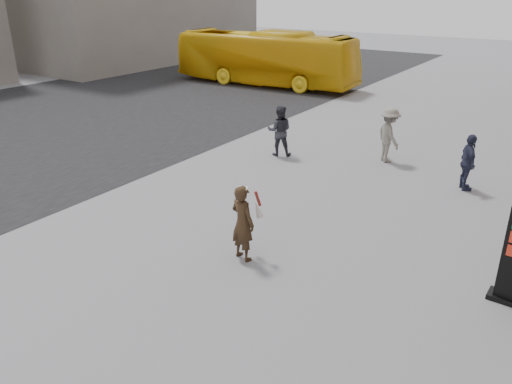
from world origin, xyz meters
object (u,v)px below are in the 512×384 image
Objects in this scene: pedestrian_c at (468,162)px; pedestrian_b at (389,135)px; woman at (243,222)px; pedestrian_a at (280,131)px; bus at (265,58)px.

pedestrian_b is at bearing 38.11° from pedestrian_c.
woman is 7.54m from pedestrian_b.
woman is at bearing 132.34° from pedestrian_b.
pedestrian_b reaches higher than pedestrian_a.
bus reaches higher than pedestrian_a.
pedestrian_a is 5.81m from pedestrian_c.
pedestrian_a is 0.96× the size of pedestrian_b.
bus is 6.05× the size of pedestrian_b.
pedestrian_a is at bearing 63.65° from pedestrian_c.
pedestrian_b reaches higher than woman.
pedestrian_c is at bearing -158.26° from pedestrian_b.
bus is at bearing -45.88° from woman.
bus is (-10.10, 16.39, 0.63)m from woman.
bus is 6.69× the size of pedestrian_c.
pedestrian_c is (5.80, 0.29, -0.04)m from pedestrian_a.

